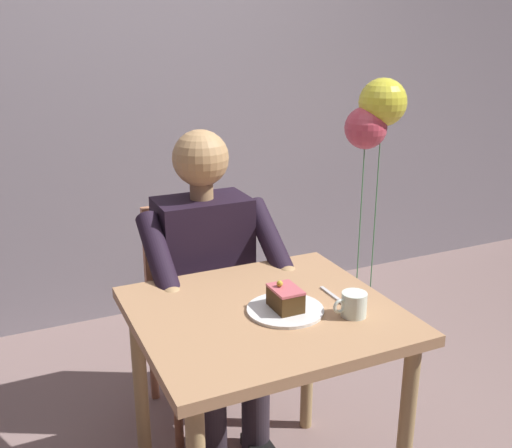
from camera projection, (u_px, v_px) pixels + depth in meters
cafe_rear_panel at (125, 46)px, 3.08m from camera, size 6.40×0.12×3.00m
dining_table at (265, 341)px, 1.87m from camera, size 0.80×0.73×0.75m
chair at (197, 301)px, 2.49m from camera, size 0.42×0.42×0.89m
seated_person at (211, 283)px, 2.29m from camera, size 0.53×0.58×1.23m
dessert_plate at (285, 310)px, 1.83m from camera, size 0.24×0.24×0.01m
cake_slice at (285, 298)px, 1.81m from camera, size 0.08×0.11×0.09m
coffee_cup at (353, 304)px, 1.79m from camera, size 0.11×0.08×0.08m
dessert_spoon at (336, 298)px, 1.91m from camera, size 0.03×0.14×0.01m
balloon_display at (373, 139)px, 2.96m from camera, size 0.31×0.26×1.36m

